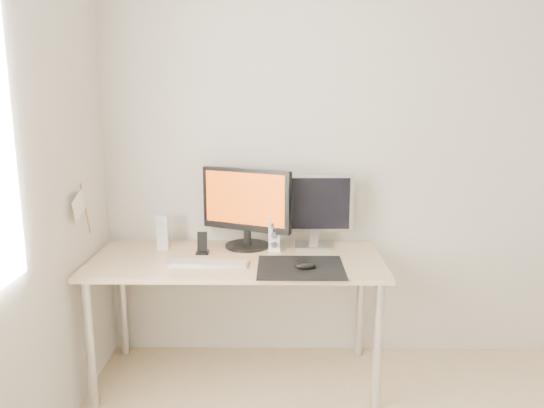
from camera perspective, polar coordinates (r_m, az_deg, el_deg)
name	(u,v)px	position (r m, az deg, el deg)	size (l,w,h in m)	color
wall_back	(395,156)	(3.27, 13.13, 5.05)	(3.50, 3.50, 0.00)	beige
mousepad	(301,267)	(2.77, 3.11, -6.83)	(0.45, 0.40, 0.00)	black
mouse	(305,265)	(2.74, 3.56, -6.61)	(0.11, 0.06, 0.04)	black
desk	(237,271)	(2.97, -3.79, -7.18)	(1.60, 0.70, 0.73)	#D1B587
main_monitor	(246,205)	(3.07, -2.78, -0.12)	(0.52, 0.34, 0.47)	black
second_monitor	(314,207)	(3.09, 4.54, -0.32)	(0.45, 0.16, 0.43)	silver
speaker_left	(163,232)	(3.14, -11.63, -2.95)	(0.06, 0.08, 0.20)	silver
speaker_right	(274,233)	(3.04, 0.23, -3.16)	(0.06, 0.08, 0.20)	white
keyboard	(209,263)	(2.84, -6.76, -6.35)	(0.43, 0.16, 0.02)	silver
phone_dock	(202,247)	(3.02, -7.49, -4.62)	(0.07, 0.06, 0.13)	black
pennant	(81,206)	(2.90, -19.85, -0.22)	(0.01, 0.23, 0.29)	#A57F54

